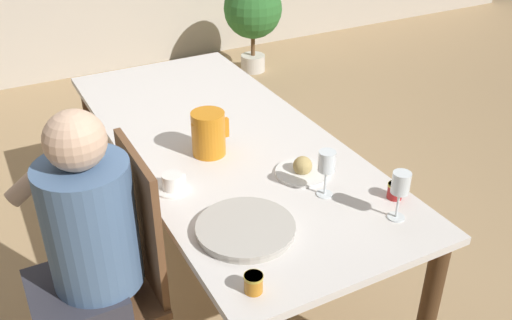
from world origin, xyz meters
TOP-DOWN VIEW (x-y plane):
  - ground_plane at (0.00, 0.00)m, footprint 20.00×20.00m
  - dining_table at (0.00, 0.00)m, footprint 0.87×2.01m
  - chair_person_side at (-0.61, -0.39)m, footprint 0.42×0.42m
  - person_seated at (-0.71, -0.42)m, footprint 0.39×0.41m
  - red_pitcher at (-0.11, -0.09)m, footprint 0.16×0.14m
  - wine_glass_water at (0.14, -0.57)m, footprint 0.06×0.06m
  - wine_glass_juice at (0.28, -0.80)m, footprint 0.06×0.06m
  - teacup_near_person at (-0.34, -0.27)m, footprint 0.13×0.13m
  - serving_tray at (-0.21, -0.63)m, footprint 0.33×0.33m
  - bread_plate at (0.15, -0.40)m, footprint 0.21×0.21m
  - jam_jar_amber at (0.36, -0.70)m, footprint 0.06×0.06m
  - jam_jar_red at (-0.32, -0.89)m, footprint 0.06×0.06m
  - potted_plant at (1.34, 2.28)m, footprint 0.50×0.50m

SIDE VIEW (x-z plane):
  - ground_plane at x=0.00m, z-range 0.00..0.00m
  - chair_person_side at x=-0.61m, z-range 0.03..1.02m
  - potted_plant at x=1.34m, z-range 0.13..0.93m
  - dining_table at x=0.00m, z-range 0.28..1.01m
  - person_seated at x=-0.71m, z-range 0.12..1.31m
  - serving_tray at x=-0.21m, z-range 0.73..0.76m
  - bread_plate at x=0.15m, z-range 0.72..0.79m
  - teacup_near_person at x=-0.34m, z-range 0.73..0.80m
  - jam_jar_amber at x=0.36m, z-range 0.74..0.80m
  - jam_jar_red at x=-0.32m, z-range 0.74..0.80m
  - red_pitcher at x=-0.11m, z-range 0.73..0.92m
  - wine_glass_juice at x=0.28m, z-range 0.78..0.96m
  - wine_glass_water at x=0.14m, z-range 0.78..0.96m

